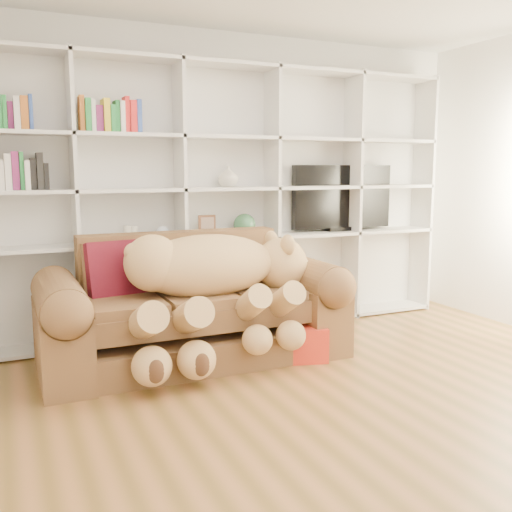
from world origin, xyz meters
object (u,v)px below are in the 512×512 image
sofa (193,313)px  tv (342,198)px  gift_box (303,342)px  teddy_bear (213,279)px

sofa → tv: 2.09m
sofa → gift_box: 0.89m
sofa → tv: size_ratio=2.10×
teddy_bear → tv: 1.99m
teddy_bear → gift_box: (0.68, -0.17, -0.53)m
gift_box → tv: 1.81m
teddy_bear → sofa: bearing=107.3°
gift_box → tv: size_ratio=0.31×
teddy_bear → gift_box: bearing=-23.2°
sofa → gift_box: bearing=-25.3°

